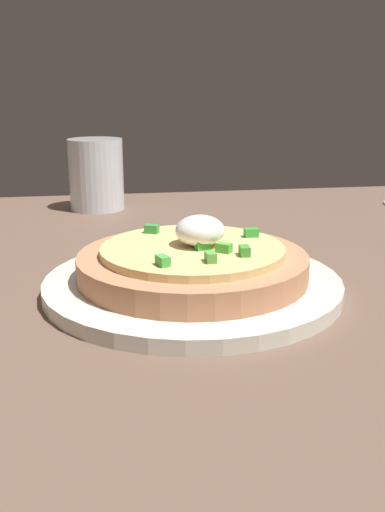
% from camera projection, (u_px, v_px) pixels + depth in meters
% --- Properties ---
extents(dining_table, '(1.16, 0.82, 0.02)m').
position_uv_depth(dining_table, '(188.00, 277.00, 0.60)').
color(dining_table, brown).
rests_on(dining_table, ground).
extents(plate, '(0.26, 0.26, 0.01)m').
position_uv_depth(plate, '(192.00, 284.00, 0.52)').
color(plate, silver).
rests_on(plate, dining_table).
extents(pizza, '(0.20, 0.20, 0.06)m').
position_uv_depth(pizza, '(193.00, 262.00, 0.52)').
color(pizza, tan).
rests_on(pizza, plate).
extents(cup_near, '(0.08, 0.08, 0.10)m').
position_uv_depth(cup_near, '(96.00, 177.00, 0.85)').
color(cup_near, silver).
rests_on(cup_near, dining_table).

